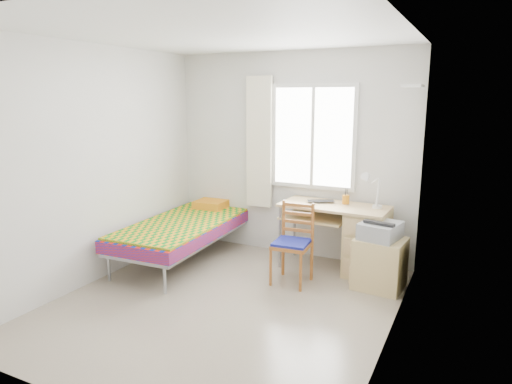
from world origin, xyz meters
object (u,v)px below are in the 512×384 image
at_px(bed, 187,226).
at_px(desk, 361,238).
at_px(cabinet, 379,263).
at_px(printer, 380,230).
at_px(chair, 294,238).

height_order(bed, desk, bed).
height_order(cabinet, printer, printer).
distance_m(desk, printer, 0.47).
bearing_deg(desk, chair, -134.13).
distance_m(chair, cabinet, 0.96).
xyz_separation_m(cabinet, printer, (-0.01, 0.01, 0.37)).
xyz_separation_m(desk, cabinet, (0.28, -0.33, -0.15)).
bearing_deg(printer, chair, -152.33).
bearing_deg(bed, chair, -5.60).
bearing_deg(bed, cabinet, 1.55).
relative_size(desk, cabinet, 2.32).
distance_m(bed, cabinet, 2.39).
distance_m(desk, cabinet, 0.46).
bearing_deg(chair, bed, 172.82).
xyz_separation_m(desk, printer, (0.27, -0.32, 0.22)).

